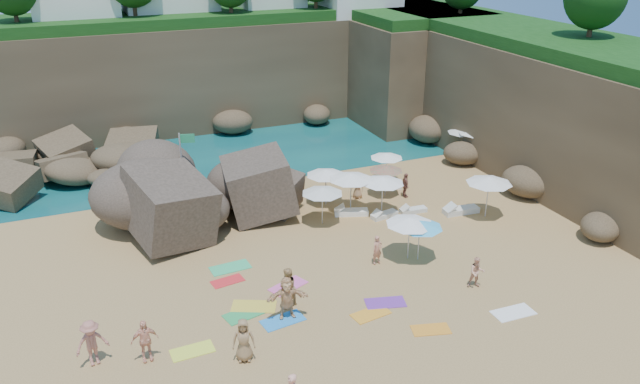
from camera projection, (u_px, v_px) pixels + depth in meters
name	position (u px, v px, depth m)	size (l,w,h in m)	color
ground	(306.00, 258.00, 30.59)	(120.00, 120.00, 0.00)	tan
seawater	(184.00, 106.00, 55.99)	(120.00, 120.00, 0.00)	#0C4751
cliff_back	(216.00, 71.00, 50.87)	(44.00, 8.00, 8.00)	brown
cliff_right	(521.00, 100.00, 42.50)	(8.00, 30.00, 8.00)	brown
cliff_corner	(407.00, 68.00, 51.95)	(10.00, 12.00, 8.00)	brown
rock_promontory	(57.00, 177.00, 40.24)	(12.00, 7.00, 2.00)	brown
rock_outcrop	(209.00, 211.00, 35.54)	(9.18, 6.88, 3.67)	brown
flag_pole	(184.00, 161.00, 34.92)	(0.87, 0.24, 4.50)	silver
parasol_0	(326.00, 172.00, 35.66)	(2.29, 2.29, 2.17)	silver
parasol_1	(387.00, 156.00, 38.85)	(2.05, 2.05, 1.94)	silver
parasol_2	(351.00, 176.00, 34.64)	(2.50, 2.50, 2.36)	silver
parasol_3	(463.00, 130.00, 43.15)	(2.20, 2.20, 2.08)	silver
parasol_4	(476.00, 131.00, 42.46)	(2.43, 2.43, 2.29)	silver
parasol_5	(322.00, 190.00, 33.33)	(2.26, 2.26, 2.14)	silver
parasol_6	(386.00, 168.00, 36.89)	(2.03, 2.03, 1.92)	silver
parasol_8	(489.00, 180.00, 34.06)	(2.54, 2.54, 2.40)	silver
parasol_9	(410.00, 221.00, 29.77)	(2.35, 2.35, 2.22)	silver
parasol_10	(420.00, 224.00, 29.71)	(2.21, 2.21, 2.09)	silver
parasol_11	(383.00, 180.00, 34.39)	(2.39, 2.39, 2.26)	silver
lounger_0	(268.00, 207.00, 35.69)	(1.81, 0.60, 0.28)	silver
lounger_1	(351.00, 212.00, 35.07)	(1.89, 0.63, 0.29)	white
lounger_2	(413.00, 210.00, 35.37)	(1.55, 0.52, 0.24)	silver
lounger_3	(387.00, 186.00, 38.59)	(1.71, 0.57, 0.27)	white
lounger_4	(384.00, 215.00, 34.80)	(1.61, 0.54, 0.25)	white
lounger_5	(461.00, 210.00, 35.25)	(2.06, 0.69, 0.32)	silver
towel_2	(371.00, 314.00, 26.19)	(1.64, 0.82, 0.03)	orange
towel_3	(246.00, 313.00, 26.22)	(1.83, 0.91, 0.03)	green
towel_4	(192.00, 351.00, 23.93)	(1.65, 0.82, 0.03)	#E5F03F
towel_6	(385.00, 303.00, 26.96)	(1.73, 0.87, 0.03)	purple
towel_7	(228.00, 281.00, 28.59)	(1.48, 0.74, 0.03)	red
towel_8	(283.00, 320.00, 25.76)	(1.79, 0.89, 0.03)	#2A8BE0
towel_9	(288.00, 286.00, 28.20)	(1.76, 0.88, 0.03)	#EB5BAA
towel_10	(431.00, 330.00, 25.19)	(1.55, 0.78, 0.03)	orange
towel_11	(230.00, 268.00, 29.70)	(1.89, 0.95, 0.03)	#37C17A
towel_12	(254.00, 306.00, 26.70)	(1.89, 0.95, 0.03)	gold
towel_13	(513.00, 313.00, 26.27)	(1.80, 0.90, 0.03)	white
person_stand_1	(287.00, 288.00, 26.33)	(0.90, 0.70, 1.86)	tan
person_stand_2	(238.00, 182.00, 37.52)	(1.01, 0.42, 1.57)	#E4BA81
person_stand_3	(405.00, 185.00, 37.11)	(0.89, 0.37, 1.51)	brown
person_stand_4	(358.00, 186.00, 36.94)	(0.74, 0.40, 1.51)	tan
person_stand_5	(187.00, 177.00, 37.82)	(1.77, 0.51, 1.90)	tan
person_lie_0	(95.00, 359.00, 23.13)	(1.20, 1.86, 0.50)	#B56C5A
person_lie_1	(147.00, 355.00, 23.37)	(1.01, 1.72, 0.42)	#FAB08E
person_lie_2	(245.00, 355.00, 23.37)	(0.85, 1.75, 0.47)	#94714A
person_lie_3	(287.00, 312.00, 25.89)	(1.74, 1.87, 0.50)	tan
person_lie_4	(377.00, 260.00, 30.02)	(0.53, 1.44, 0.35)	tan
person_lie_5	(476.00, 282.00, 28.05)	(0.71, 1.46, 0.55)	#E4A381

